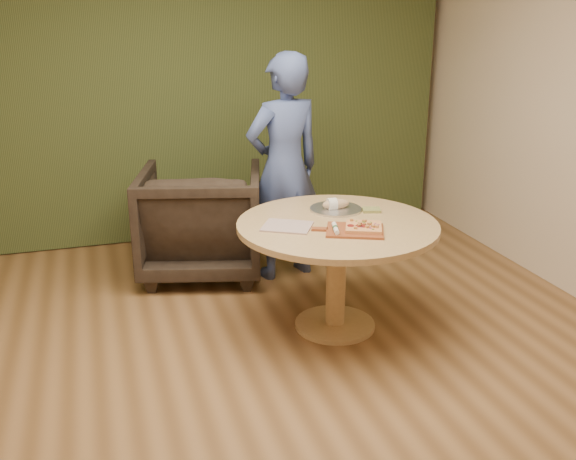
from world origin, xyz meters
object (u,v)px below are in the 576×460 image
(pizza_paddle, at_px, (353,230))
(person_standing, at_px, (284,168))
(cutlery_roll, at_px, (335,228))
(flatbread_pizza, at_px, (364,227))
(serving_tray, at_px, (336,209))
(bread_roll, at_px, (335,204))
(armchair, at_px, (201,216))
(pedestal_table, at_px, (337,243))

(pizza_paddle, distance_m, person_standing, 1.20)
(pizza_paddle, height_order, cutlery_roll, cutlery_roll)
(flatbread_pizza, bearing_deg, serving_tray, 90.55)
(bread_roll, bearing_deg, cutlery_roll, -110.59)
(person_standing, bearing_deg, cutlery_roll, 75.19)
(flatbread_pizza, relative_size, armchair, 0.30)
(flatbread_pizza, distance_m, serving_tray, 0.46)
(pizza_paddle, height_order, serving_tray, serving_tray)
(person_standing, bearing_deg, armchair, -33.31)
(flatbread_pizza, relative_size, bread_roll, 1.50)
(pizza_paddle, xyz_separation_m, person_standing, (-0.08, 1.19, 0.13))
(pedestal_table, xyz_separation_m, cutlery_roll, (-0.09, -0.18, 0.17))
(cutlery_roll, bearing_deg, serving_tray, 83.42)
(flatbread_pizza, relative_size, person_standing, 0.16)
(bread_roll, distance_m, armchair, 1.27)
(pedestal_table, distance_m, pizza_paddle, 0.25)
(serving_tray, bearing_deg, flatbread_pizza, -89.45)
(serving_tray, relative_size, bread_roll, 1.84)
(bread_roll, bearing_deg, serving_tray, 0.00)
(pizza_paddle, bearing_deg, bread_roll, 107.21)
(armchair, bearing_deg, serving_tray, 143.53)
(flatbread_pizza, height_order, bread_roll, bread_roll)
(cutlery_roll, bearing_deg, pedestal_table, 79.76)
(flatbread_pizza, distance_m, person_standing, 1.21)
(person_standing, bearing_deg, bread_roll, 86.98)
(bread_roll, relative_size, person_standing, 0.11)
(bread_roll, distance_m, person_standing, 0.76)
(pizza_paddle, xyz_separation_m, serving_tray, (0.06, 0.45, -0.00))
(flatbread_pizza, xyz_separation_m, bread_roll, (-0.01, 0.46, 0.02))
(cutlery_roll, bearing_deg, flatbread_pizza, 7.60)
(flatbread_pizza, distance_m, armchair, 1.65)
(pizza_paddle, distance_m, bread_roll, 0.45)
(bread_roll, xyz_separation_m, person_standing, (-0.14, 0.74, 0.09))
(armchair, bearing_deg, pizza_paddle, 131.63)
(bread_roll, xyz_separation_m, armchair, (-0.76, 0.97, -0.31))
(pizza_paddle, height_order, bread_roll, bread_roll)
(bread_roll, relative_size, armchair, 0.20)
(flatbread_pizza, height_order, person_standing, person_standing)
(pizza_paddle, height_order, flatbread_pizza, flatbread_pizza)
(pedestal_table, height_order, cutlery_roll, cutlery_roll)
(pizza_paddle, height_order, armchair, armchair)
(serving_tray, bearing_deg, armchair, 128.59)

